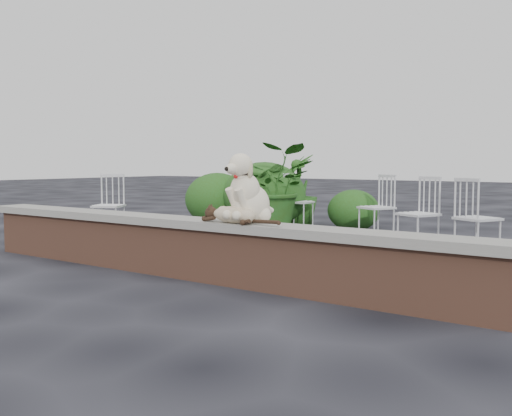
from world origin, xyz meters
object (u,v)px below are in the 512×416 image
Objects in this scene: cat at (234,214)px; chair_d at (418,213)px; chair_b at (376,206)px; chair_c at (478,217)px; chair_a at (109,205)px; chair_e at (299,201)px; potted_plant_b at (298,190)px; dog at (251,187)px; potted_plant_a at (276,187)px.

chair_d reaches higher than cat.
chair_c is at bearing 0.36° from chair_b.
chair_b and chair_a have the same top height.
chair_c is at bearing -115.84° from chair_e.
potted_plant_b reaches higher than chair_e.
chair_b is 2.02m from potted_plant_b.
chair_c is (1.31, 3.09, -0.20)m from cat.
dog is 0.68× the size of chair_b.
dog is 3.85m from chair_b.
chair_a is 0.65× the size of potted_plant_a.
potted_plant_a reaches higher than chair_a.
potted_plant_a is at bearing -152.29° from chair_b.
potted_plant_b is (-2.75, 1.49, 0.16)m from chair_d.
potted_plant_b is (-2.22, 4.73, -0.04)m from cat.
chair_c is 0.65× the size of potted_plant_a.
potted_plant_a is (1.72, 2.09, 0.25)m from chair_a.
chair_e is 0.74× the size of potted_plant_b.
potted_plant_b is at bearing 125.16° from dog.
chair_a is (-1.94, -2.45, 0.00)m from chair_e.
cat is 4.30m from chair_a.
chair_d is at bearing 17.67° from chair_c.
chair_b is at bearing 103.82° from cat.
chair_b is 0.74× the size of potted_plant_b.
dog is 0.29m from cat.
cat is 1.09× the size of chair_c.
dog is at bearing -51.89° from chair_a.
chair_c is 1.00× the size of chair_e.
chair_d is 2.68m from chair_e.
chair_d is at bearing -28.45° from potted_plant_b.
dog is 0.68× the size of chair_a.
chair_e is 1.60m from chair_b.
cat is 1.09× the size of chair_a.
chair_a is (-5.19, -1.25, 0.00)m from chair_c.
dog is at bearing -72.26° from chair_d.
chair_b is (1.57, -0.34, 0.00)m from chair_e.
chair_d is 4.62m from chair_a.
chair_e is 0.55m from potted_plant_b.
cat is at bearing -109.61° from dog.
dog is 4.40m from potted_plant_a.
cat is 0.81× the size of potted_plant_b.
chair_d is 1.00× the size of chair_b.
chair_d is at bearing -11.18° from chair_a.
dog reaches higher than chair_c.
potted_plant_b is at bearing 123.64° from cat.
potted_plant_a is (-0.22, -0.35, 0.25)m from chair_e.
chair_c is at bearing -13.71° from potted_plant_a.
chair_e and chair_b have the same top height.
potted_plant_a is at bearing 21.83° from chair_a.
cat is (-0.08, -0.15, -0.23)m from dog.
potted_plant_b is (-2.30, 4.58, -0.27)m from dog.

